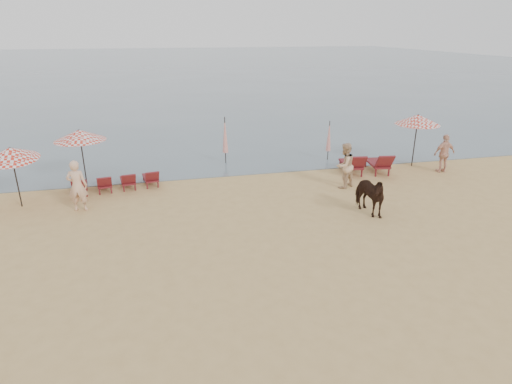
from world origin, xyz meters
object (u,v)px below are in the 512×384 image
lounger_cluster_left (116,181)px  umbrella_open_left_a (80,135)px  umbrella_open_left_b (11,154)px  cow (368,194)px  umbrella_closed_left (225,135)px  umbrella_open_right (418,120)px  beachgoer_right_a (345,166)px  beachgoer_left (77,186)px  lounger_cluster_right (366,163)px  umbrella_closed_right (329,136)px  beachgoer_right_b (444,153)px

lounger_cluster_left → umbrella_open_left_a: size_ratio=1.49×
umbrella_open_left_b → cow: size_ratio=1.36×
umbrella_open_left_b → umbrella_closed_left: (8.46, 3.72, -0.64)m
lounger_cluster_left → umbrella_closed_left: 5.82m
umbrella_open_right → beachgoer_right_a: 5.15m
beachgoer_left → beachgoer_right_a: bearing=-174.1°
umbrella_open_left_a → beachgoer_right_a: bearing=-16.7°
lounger_cluster_left → lounger_cluster_right: lounger_cluster_right is taller
umbrella_closed_right → beachgoer_left: size_ratio=1.05×
lounger_cluster_left → cow: cow is taller
umbrella_open_left_b → cow: 13.02m
beachgoer_right_b → cow: bearing=31.6°
lounger_cluster_left → beachgoer_right_b: beachgoer_right_b is taller
umbrella_open_left_a → beachgoer_right_b: umbrella_open_left_a is taller
umbrella_closed_left → beachgoer_right_a: size_ratio=1.22×
umbrella_closed_left → umbrella_closed_right: umbrella_closed_left is taller
umbrella_open_left_a → umbrella_closed_left: (6.40, 1.59, -0.71)m
cow → beachgoer_left: beachgoer_left is taller
umbrella_open_left_b → cow: (12.45, -3.58, -1.33)m
umbrella_open_left_a → beachgoer_right_b: size_ratio=1.33×
lounger_cluster_left → umbrella_open_right: size_ratio=1.41×
beachgoer_right_a → beachgoer_right_b: 5.46m
beachgoer_right_a → umbrella_closed_left: bearing=-73.2°
umbrella_open_left_b → umbrella_closed_left: size_ratio=1.03×
umbrella_closed_left → beachgoer_right_a: 6.28m
umbrella_closed_left → beachgoer_left: bearing=-143.4°
cow → beachgoer_left: (-10.21, 2.68, 0.22)m
lounger_cluster_left → umbrella_closed_left: size_ratio=1.53×
umbrella_open_left_a → cow: (10.39, -5.71, -1.41)m
umbrella_closed_left → beachgoer_right_a: (4.31, -4.53, -0.48)m
cow → beachgoer_right_a: 2.79m
umbrella_open_right → beachgoer_left: bearing=-180.0°
lounger_cluster_right → umbrella_closed_right: 2.72m
beachgoer_left → umbrella_closed_left: bearing=-138.0°
umbrella_open_left_b → beachgoer_right_b: bearing=-2.0°
beachgoer_right_b → beachgoer_left: bearing=2.5°
umbrella_closed_right → beachgoer_right_a: umbrella_closed_right is taller
lounger_cluster_left → lounger_cluster_right: (11.13, -0.37, 0.12)m
umbrella_open_right → cow: bearing=-143.4°
umbrella_closed_left → beachgoer_right_b: bearing=-20.6°
lounger_cluster_left → umbrella_open_right: (13.90, 0.21, 1.92)m
lounger_cluster_left → umbrella_open_left_a: umbrella_open_left_a is taller
beachgoer_right_a → beachgoer_left: bearing=-26.3°
umbrella_closed_right → beachgoer_right_b: bearing=-33.9°
umbrella_closed_right → umbrella_open_left_b: bearing=-167.2°
lounger_cluster_right → umbrella_closed_right: (-0.88, 2.46, 0.75)m
umbrella_closed_left → beachgoer_left: 7.76m
umbrella_open_left_b → lounger_cluster_left: bearing=14.5°
umbrella_closed_right → beachgoer_right_b: (4.51, -3.03, -0.35)m
umbrella_closed_right → beachgoer_left: bearing=-160.6°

